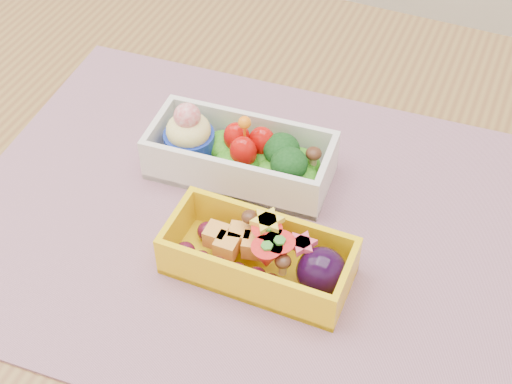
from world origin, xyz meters
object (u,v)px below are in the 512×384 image
at_px(table, 295,277).
at_px(bento_yellow, 262,256).
at_px(bento_white, 239,155).
at_px(placemat, 247,220).

bearing_deg(table, bento_yellow, -93.14).
bearing_deg(bento_white, placemat, -64.17).
bearing_deg(placemat, bento_white, 120.22).
distance_m(placemat, bento_white, 0.07).
distance_m(placemat, bento_yellow, 0.07).
bearing_deg(bento_yellow, table, 86.18).
xyz_separation_m(bento_white, bento_yellow, (0.07, -0.11, -0.00)).
relative_size(table, bento_white, 6.25).
distance_m(bento_white, bento_yellow, 0.13).
xyz_separation_m(table, bento_yellow, (-0.00, -0.08, 0.13)).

